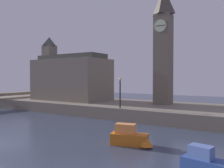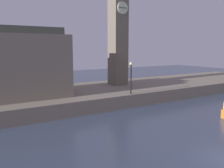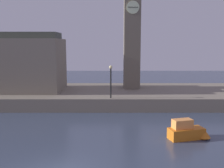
# 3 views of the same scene
# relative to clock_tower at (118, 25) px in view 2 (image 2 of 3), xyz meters

# --- Properties ---
(far_embankment) EXTENTS (70.00, 12.00, 1.50)m
(far_embankment) POSITION_rel_clock_tower_xyz_m (-5.69, -1.48, -9.06)
(far_embankment) COLOR slate
(far_embankment) RESTS_ON ground
(clock_tower) EXTENTS (2.34, 2.39, 16.02)m
(clock_tower) POSITION_rel_clock_tower_xyz_m (0.00, 0.00, 0.00)
(clock_tower) COLOR #6B6051
(clock_tower) RESTS_ON far_embankment
(parliament_hall) EXTENTS (12.42, 6.88, 10.80)m
(parliament_hall) POSITION_rel_clock_tower_xyz_m (-15.58, -1.68, -4.65)
(parliament_hall) COLOR slate
(parliament_hall) RESTS_ON far_embankment
(streetlamp) EXTENTS (0.36, 0.36, 3.63)m
(streetlamp) POSITION_rel_clock_tower_xyz_m (-2.78, -6.85, -6.02)
(streetlamp) COLOR black
(streetlamp) RESTS_ON far_embankment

